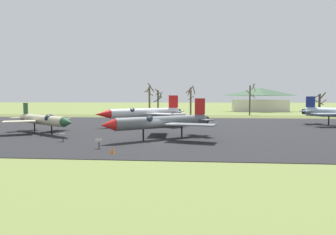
% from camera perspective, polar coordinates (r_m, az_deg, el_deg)
% --- Properties ---
extents(ground_plane, '(600.00, 600.00, 0.00)m').
position_cam_1_polar(ground_plane, '(31.72, -1.09, -4.98)').
color(ground_plane, olive).
extents(asphalt_apron, '(93.16, 48.43, 0.05)m').
position_cam_1_polar(asphalt_apron, '(46.07, 0.80, -2.18)').
color(asphalt_apron, black).
rests_on(asphalt_apron, ground).
extents(grass_verge_strip, '(153.16, 12.00, 0.06)m').
position_cam_1_polar(grass_verge_strip, '(76.14, 2.43, 0.22)').
color(grass_verge_strip, '#576031').
rests_on(grass_verge_strip, ground).
extents(jet_fighter_front_left, '(12.57, 10.09, 4.22)m').
position_cam_1_polar(jet_fighter_front_left, '(42.56, -23.83, -0.42)').
color(jet_fighter_front_left, '#B7B293').
rests_on(jet_fighter_front_left, ground).
extents(info_placard_front_left, '(0.61, 0.27, 0.96)m').
position_cam_1_polar(info_placard_front_left, '(33.87, -20.49, -3.60)').
color(info_placard_front_left, black).
rests_on(info_placard_front_left, ground).
extents(jet_fighter_rear_center, '(12.81, 11.79, 4.90)m').
position_cam_1_polar(jet_fighter_rear_center, '(33.70, -1.17, -0.87)').
color(jet_fighter_rear_center, '#565B60').
rests_on(jet_fighter_rear_center, ground).
extents(info_placard_rear_center, '(0.60, 0.23, 0.98)m').
position_cam_1_polar(info_placard_rear_center, '(28.19, -13.81, -4.94)').
color(info_placard_rear_center, black).
rests_on(info_placard_rear_center, ground).
extents(jet_fighter_rear_left, '(14.97, 14.41, 5.48)m').
position_cam_1_polar(jet_fighter_rear_left, '(50.80, -4.86, 1.00)').
color(jet_fighter_rear_left, silver).
rests_on(jet_fighter_rear_left, ground).
extents(bare_tree_far_left, '(3.11, 3.12, 9.43)m').
position_cam_1_polar(bare_tree_far_left, '(84.71, -3.78, 3.86)').
color(bare_tree_far_left, brown).
rests_on(bare_tree_far_left, ground).
extents(bare_tree_left_of_center, '(2.85, 2.62, 7.75)m').
position_cam_1_polar(bare_tree_left_of_center, '(83.68, -2.01, 3.36)').
color(bare_tree_left_of_center, '#42382D').
rests_on(bare_tree_left_of_center, ground).
extents(bare_tree_center, '(2.85, 2.85, 8.57)m').
position_cam_1_polar(bare_tree_center, '(80.14, 4.63, 3.61)').
color(bare_tree_center, brown).
rests_on(bare_tree_center, ground).
extents(bare_tree_right_of_center, '(3.03, 2.90, 9.14)m').
position_cam_1_polar(bare_tree_right_of_center, '(85.61, 16.33, 3.70)').
color(bare_tree_right_of_center, '#42382D').
rests_on(bare_tree_right_of_center, ground).
extents(bare_tree_far_right, '(3.75, 3.74, 6.61)m').
position_cam_1_polar(bare_tree_far_right, '(87.04, 28.34, 2.49)').
color(bare_tree_far_right, '#42382D').
rests_on(bare_tree_far_right, ground).
extents(visitor_building, '(20.19, 11.38, 8.95)m').
position_cam_1_polar(visitor_building, '(112.51, 18.01, 3.48)').
color(visitor_building, beige).
rests_on(visitor_building, ground).
extents(traffic_cone, '(0.42, 0.42, 0.60)m').
position_cam_1_polar(traffic_cone, '(25.33, -11.24, -6.62)').
color(traffic_cone, orange).
rests_on(traffic_cone, ground).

